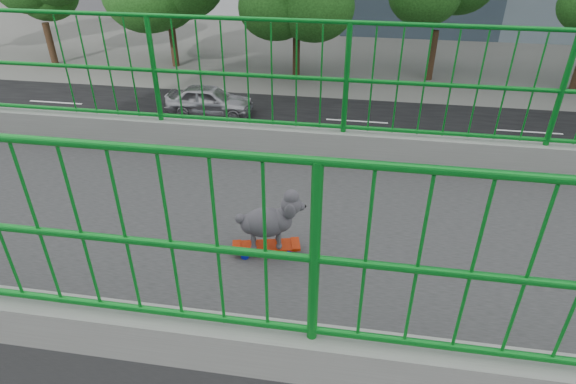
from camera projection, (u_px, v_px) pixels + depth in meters
The scene contains 9 objects.
road at pixel (351, 182), 18.63m from camera, with size 18.00×90.00×0.02m, color black.
footbridge at pixel (323, 373), 4.96m from camera, with size 3.00×24.00×7.00m.
railing at pixel (332, 211), 3.92m from camera, with size 3.00×24.00×1.42m.
skateboard at pixel (266, 247), 3.79m from camera, with size 0.27×0.55×0.07m.
poodle at pixel (269, 220), 3.66m from camera, with size 0.30×0.52×0.44m.
car_0 at pixel (37, 260), 13.49m from camera, with size 1.79×4.44×1.51m, color red.
car_1 at pixel (346, 224), 15.08m from camera, with size 1.46×4.19×1.38m, color silver.
car_2 at pixel (200, 163), 18.57m from camera, with size 2.21×4.80×1.33m, color silver.
car_4 at pixel (210, 100), 24.14m from camera, with size 1.74×4.33×1.48m, color #A7A6AC.
Camera 1 is at (3.28, 0.17, 9.39)m, focal length 30.19 mm.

